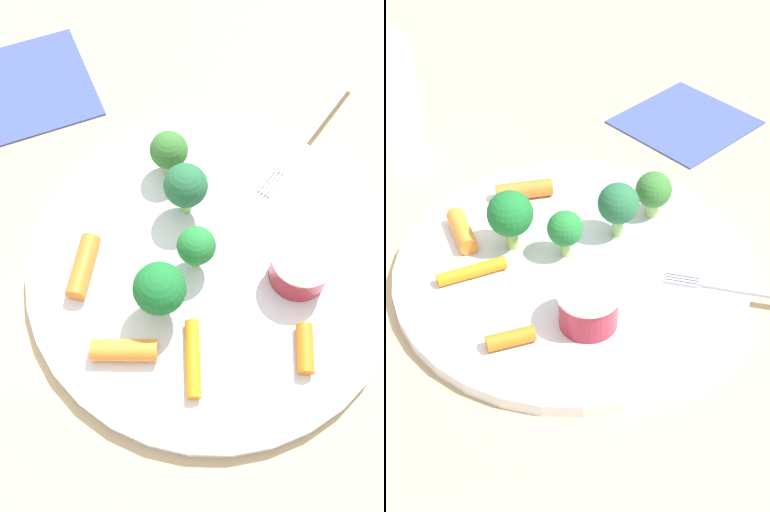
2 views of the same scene
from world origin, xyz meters
The scene contains 13 objects.
ground_plane centered at (0.00, 0.00, 0.00)m, with size 2.40×2.40×0.00m, color tan.
plate centered at (0.00, 0.00, 0.01)m, with size 0.31×0.31×0.01m, color white.
sauce_cup centered at (0.02, 0.07, 0.03)m, with size 0.05×0.05×0.03m.
broccoli_floret_0 centered at (-0.05, -0.02, 0.05)m, with size 0.04×0.04×0.05m.
broccoli_floret_1 centered at (0.00, -0.01, 0.04)m, with size 0.03×0.03×0.04m.
broccoli_floret_2 centered at (0.04, -0.04, 0.05)m, with size 0.04×0.04×0.06m.
broccoli_floret_3 centered at (-0.10, -0.03, 0.04)m, with size 0.03×0.03×0.04m.
carrot_stick_0 centered at (0.07, -0.07, 0.02)m, with size 0.02×0.02×0.05m, color orange.
carrot_stick_1 centered at (0.08, 0.06, 0.02)m, with size 0.01×0.01×0.04m, color orange.
carrot_stick_2 centered at (0.08, -0.02, 0.02)m, with size 0.01×0.01×0.06m, color orange.
carrot_stick_3 centered at (0.00, -0.10, 0.02)m, with size 0.02×0.02×0.05m, color orange.
fork centered at (-0.13, 0.10, 0.01)m, with size 0.14×0.12×0.00m.
napkin centered at (-0.22, -0.16, 0.00)m, with size 0.13×0.12×0.00m, color #3A498D.
Camera 2 is at (0.21, 0.43, 0.45)m, focal length 53.23 mm.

